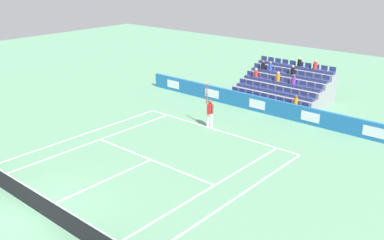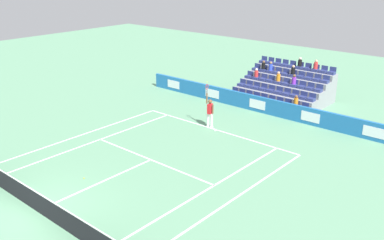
# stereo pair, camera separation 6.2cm
# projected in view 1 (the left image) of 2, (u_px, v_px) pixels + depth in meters

# --- Properties ---
(ground_plane) EXTENTS (80.00, 80.00, 0.00)m
(ground_plane) POSITION_uv_depth(u_px,v_px,m) (37.00, 211.00, 17.50)
(ground_plane) COLOR #669E77
(line_baseline) EXTENTS (10.97, 0.10, 0.01)m
(line_baseline) POSITION_uv_depth(u_px,v_px,m) (217.00, 130.00, 25.96)
(line_baseline) COLOR white
(line_baseline) RESTS_ON ground
(line_service) EXTENTS (8.23, 0.10, 0.01)m
(line_service) POSITION_uv_depth(u_px,v_px,m) (151.00, 160.00, 22.05)
(line_service) COLOR white
(line_service) RESTS_ON ground
(line_centre_service) EXTENTS (0.10, 6.40, 0.01)m
(line_centre_service) POSITION_uv_depth(u_px,v_px,m) (101.00, 183.00, 19.77)
(line_centre_service) COLOR white
(line_centre_service) RESTS_ON ground
(line_singles_sideline_left) EXTENTS (0.10, 11.89, 0.01)m
(line_singles_sideline_left) POSITION_uv_depth(u_px,v_px,m) (94.00, 142.00, 24.25)
(line_singles_sideline_left) COLOR white
(line_singles_sideline_left) RESTS_ON ground
(line_singles_sideline_right) EXTENTS (0.10, 11.89, 0.01)m
(line_singles_sideline_right) POSITION_uv_depth(u_px,v_px,m) (208.00, 189.00, 19.21)
(line_singles_sideline_right) COLOR white
(line_singles_sideline_right) RESTS_ON ground
(line_doubles_sideline_left) EXTENTS (0.10, 11.89, 0.01)m
(line_doubles_sideline_left) POSITION_uv_depth(u_px,v_px,m) (79.00, 136.00, 25.09)
(line_doubles_sideline_left) COLOR white
(line_doubles_sideline_left) RESTS_ON ground
(line_doubles_sideline_right) EXTENTS (0.10, 11.89, 0.01)m
(line_doubles_sideline_right) POSITION_uv_depth(u_px,v_px,m) (234.00, 199.00, 18.37)
(line_doubles_sideline_right) COLOR white
(line_doubles_sideline_right) RESTS_ON ground
(line_centre_mark) EXTENTS (0.10, 0.20, 0.01)m
(line_centre_mark) POSITION_uv_depth(u_px,v_px,m) (216.00, 130.00, 25.89)
(line_centre_mark) COLOR white
(line_centre_mark) RESTS_ON ground
(sponsor_barrier) EXTENTS (19.20, 0.22, 1.07)m
(sponsor_barrier) POSITION_uv_depth(u_px,v_px,m) (258.00, 104.00, 28.98)
(sponsor_barrier) COLOR #1E66AD
(sponsor_barrier) RESTS_ON ground
(tennis_net) EXTENTS (11.97, 0.10, 1.07)m
(tennis_net) POSITION_uv_depth(u_px,v_px,m) (36.00, 201.00, 17.33)
(tennis_net) COLOR #33383D
(tennis_net) RESTS_ON ground
(tennis_player) EXTENTS (0.53, 0.40, 2.85)m
(tennis_player) POSITION_uv_depth(u_px,v_px,m) (210.00, 112.00, 26.04)
(tennis_player) COLOR white
(tennis_player) RESTS_ON ground
(stadium_stand) EXTENTS (6.20, 4.75, 2.97)m
(stadium_stand) POSITION_uv_depth(u_px,v_px,m) (285.00, 89.00, 31.42)
(stadium_stand) COLOR gray
(stadium_stand) RESTS_ON ground
(loose_tennis_ball) EXTENTS (0.07, 0.07, 0.07)m
(loose_tennis_ball) POSITION_uv_depth(u_px,v_px,m) (84.00, 178.00, 20.10)
(loose_tennis_ball) COLOR #D1E533
(loose_tennis_ball) RESTS_ON ground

